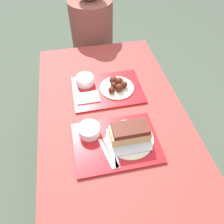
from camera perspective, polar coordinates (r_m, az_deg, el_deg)
The scene contains 15 objects.
ground_plane at distance 1.81m, azimuth 0.32°, elevation -16.84°, with size 12.00×12.00×0.00m, color #424C3D.
picnic_table at distance 1.26m, azimuth 0.44°, elevation -4.69°, with size 0.80×1.44×0.74m.
picnic_bench_far at distance 2.10m, azimuth -4.95°, elevation 11.70°, with size 0.76×0.28×0.47m.
tray_near at distance 1.07m, azimuth 1.08°, elevation -8.02°, with size 0.41×0.30×0.01m.
tray_far at distance 1.32m, azimuth -1.22°, elevation 5.84°, with size 0.41×0.30×0.01m.
bowl_coleslaw_near at distance 1.08m, azimuth -5.97°, elevation -4.70°, with size 0.11×0.11×0.05m.
brisket_sandwich_plate at distance 1.05m, azimuth 4.71°, elevation -5.88°, with size 0.24×0.24×0.10m.
plastic_fork_near at distance 1.03m, azimuth -0.25°, elevation -10.54°, with size 0.05×0.17×0.00m.
plastic_knife_near at distance 1.04m, azimuth 0.96°, elevation -10.33°, with size 0.04×0.17×0.00m.
plastic_spoon_near at distance 1.03m, azimuth -1.47°, elevation -10.74°, with size 0.05×0.17×0.00m.
condiment_packet at distance 1.10m, azimuth -0.56°, elevation -4.99°, with size 0.04×0.03×0.01m.
bowl_coleslaw_far at distance 1.34m, azimuth -7.10°, elevation 8.33°, with size 0.11×0.11×0.05m.
wings_plate_far at distance 1.31m, azimuth 1.31°, elevation 6.97°, with size 0.20×0.20×0.06m.
napkin_far at distance 1.26m, azimuth -6.35°, elevation 3.81°, with size 0.13×0.09×0.01m.
person_seated_across at distance 1.90m, azimuth -5.28°, elevation 20.90°, with size 0.34×0.34×0.71m.
Camera 1 is at (-0.16, -0.73, 1.65)m, focal length 35.00 mm.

